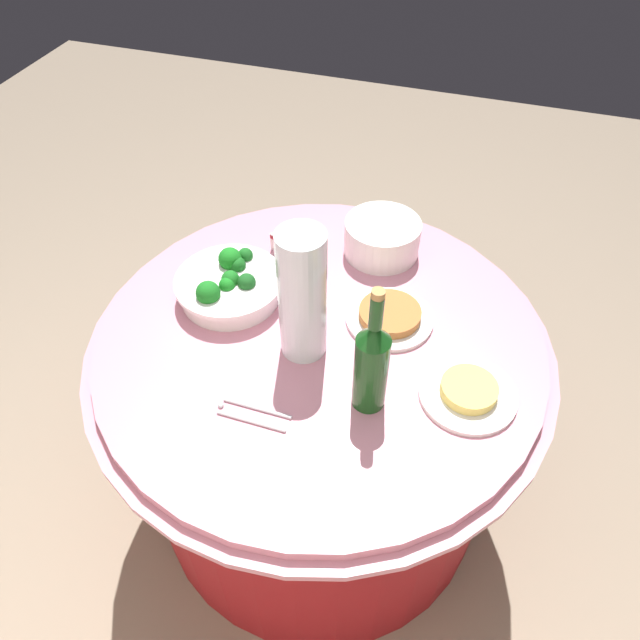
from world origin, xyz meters
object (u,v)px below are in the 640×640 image
Objects in this scene: label_placard_front at (309,257)px; label_placard_mid at (278,243)px; broccoli_bowl at (230,285)px; serving_tongs at (251,414)px; food_plate_peanuts at (390,316)px; wine_bottle at (371,364)px; plate_stack at (382,238)px; decorative_fruit_vase at (303,303)px; food_plate_noodles at (468,392)px.

label_placard_front is 0.11m from label_placard_mid.
broccoli_bowl is 0.24m from label_placard_front.
food_plate_peanuts is at bearing -120.69° from serving_tongs.
label_placard_front is at bearing 163.38° from label_placard_mid.
wine_bottle reaches higher than serving_tongs.
plate_stack is (-0.33, -0.30, 0.01)m from broccoli_bowl.
plate_stack is 0.43m from decorative_fruit_vase.
serving_tongs is 0.51m from label_placard_front.
plate_stack is 1.26× the size of serving_tongs.
label_placard_mid reaches higher than food_plate_peanuts.
serving_tongs is at bearing 59.31° from food_plate_peanuts.
label_placard_mid is at bearing -75.64° from serving_tongs.
decorative_fruit_vase is 2.04× the size of serving_tongs.
wine_bottle is 1.53× the size of food_plate_peanuts.
label_placard_mid is at bearing -104.93° from broccoli_bowl.
wine_bottle reaches higher than food_plate_noodles.
food_plate_noodles is 0.57m from label_placard_front.
plate_stack reaches higher than food_plate_noodles.
wine_bottle is 1.53× the size of food_plate_noodles.
wine_bottle is at bearing 150.02° from decorative_fruit_vase.
plate_stack is 0.27m from food_plate_peanuts.
food_plate_peanuts is 0.29m from label_placard_front.
decorative_fruit_vase reaches higher than label_placard_front.
wine_bottle is 0.49m from label_placard_front.
food_plate_noodles is (-0.40, 0.03, -0.14)m from decorative_fruit_vase.
decorative_fruit_vase is at bearing -101.45° from serving_tongs.
serving_tongs is 0.43m from food_plate_peanuts.
food_plate_noodles is 0.28m from food_plate_peanuts.
serving_tongs is 0.76× the size of food_plate_noodles.
broccoli_bowl is 0.65m from food_plate_noodles.
broccoli_bowl reaches higher than serving_tongs.
wine_bottle is (-0.10, 0.51, 0.08)m from plate_stack.
decorative_fruit_vase reaches higher than food_plate_noodles.
food_plate_peanuts is 4.00× the size of label_placard_mid.
decorative_fruit_vase is at bearing -29.98° from wine_bottle.
serving_tongs is (0.14, 0.63, -0.05)m from plate_stack.
food_plate_noodles is at bearing 176.05° from decorative_fruit_vase.
decorative_fruit_vase reaches higher than serving_tongs.
wine_bottle is 2.02× the size of serving_tongs.
label_placard_mid is (-0.06, -0.21, -0.01)m from broccoli_bowl.
food_plate_noodles is at bearing 149.33° from label_placard_mid.
label_placard_front reaches higher than food_plate_noodles.
broccoli_bowl is 0.42m from food_plate_peanuts.
food_plate_noodles is at bearing -158.82° from wine_bottle.
wine_bottle is 0.28m from food_plate_peanuts.
broccoli_bowl is 0.83× the size of wine_bottle.
plate_stack is at bearing -54.91° from food_plate_noodles.
food_plate_peanuts is at bearing -87.40° from wine_bottle.
food_plate_peanuts is at bearing -174.57° from broccoli_bowl.
broccoli_bowl reaches higher than plate_stack.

